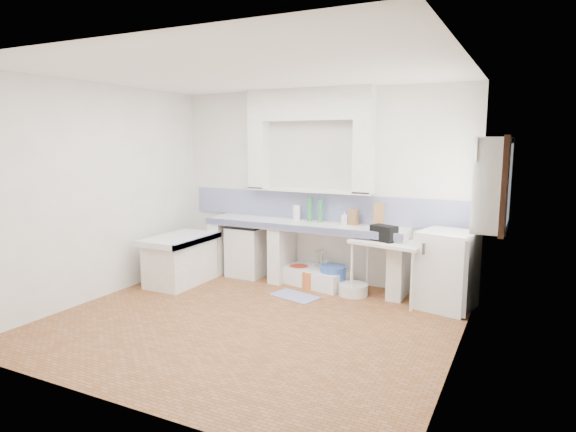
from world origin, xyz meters
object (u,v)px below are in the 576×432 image
at_px(stove, 248,251).
at_px(sink, 316,278).
at_px(fridge, 447,270).
at_px(side_table, 388,271).

relative_size(stove, sink, 0.81).
relative_size(sink, fridge, 0.97).
bearing_deg(side_table, stove, -173.83).
height_order(stove, sink, stove).
bearing_deg(sink, stove, -167.65).
relative_size(sink, side_table, 0.99).
xyz_separation_m(side_table, fridge, (0.72, 0.03, 0.09)).
relative_size(stove, side_table, 0.80).
bearing_deg(stove, sink, -0.32).
height_order(sink, side_table, side_table).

